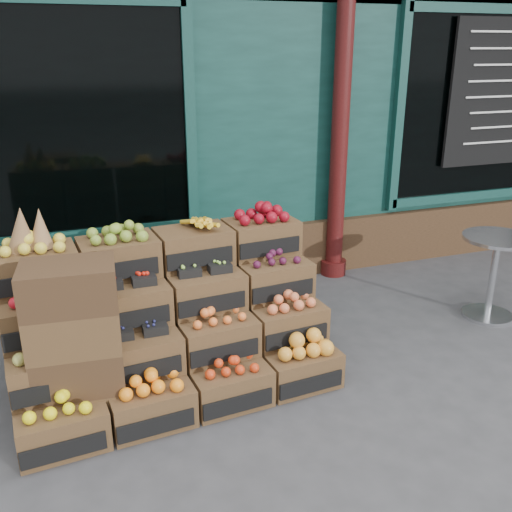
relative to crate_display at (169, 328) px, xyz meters
name	(u,v)px	position (x,y,z in m)	size (l,w,h in m)	color
ground	(313,391)	(0.95, -0.51, -0.44)	(60.00, 60.00, 0.00)	#3B3B3D
shop_facade	(163,47)	(0.95, 4.60, 1.96)	(12.00, 6.24, 4.80)	#103933
crate_display	(169,328)	(0.00, 0.00, 0.00)	(2.35, 1.29, 1.42)	#533A20
spare_crates	(76,347)	(-0.67, -0.33, 0.14)	(0.61, 0.45, 1.15)	#533A20
bistro_table	(494,267)	(3.03, 0.08, 0.06)	(0.63, 0.63, 0.79)	silver
shopkeeper	(66,196)	(-0.58, 2.36, 0.49)	(0.68, 0.45, 1.86)	#164F1B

